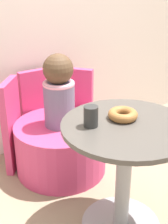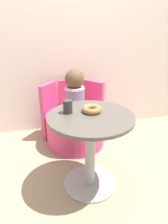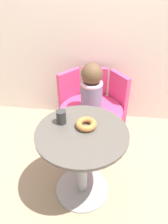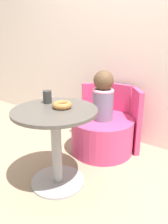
{
  "view_description": "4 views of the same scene",
  "coord_description": "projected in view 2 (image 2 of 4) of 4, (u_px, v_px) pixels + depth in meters",
  "views": [
    {
      "loc": [
        -1.0,
        -1.06,
        1.36
      ],
      "look_at": [
        -0.13,
        0.27,
        0.63
      ],
      "focal_mm": 50.0,
      "sensor_mm": 36.0,
      "label": 1
    },
    {
      "loc": [
        -0.41,
        -1.35,
        1.28
      ],
      "look_at": [
        -0.05,
        0.28,
        0.56
      ],
      "focal_mm": 32.0,
      "sensor_mm": 36.0,
      "label": 2
    },
    {
      "loc": [
        0.1,
        -1.16,
        1.66
      ],
      "look_at": [
        -0.09,
        0.28,
        0.61
      ],
      "focal_mm": 35.0,
      "sensor_mm": 36.0,
      "label": 3
    },
    {
      "loc": [
        1.07,
        -1.14,
        1.19
      ],
      "look_at": [
        -0.02,
        0.29,
        0.56
      ],
      "focal_mm": 35.0,
      "sensor_mm": 36.0,
      "label": 4
    }
  ],
  "objects": [
    {
      "name": "back_wall",
      "position": [
        72.0,
        33.0,
        2.33
      ],
      "size": [
        6.0,
        0.06,
        2.4
      ],
      "color": "silver",
      "rests_on": "ground_plane"
    },
    {
      "name": "ground_plane",
      "position": [
        96.0,
        180.0,
        1.8
      ],
      "size": [
        12.0,
        12.0,
        0.0
      ],
      "primitive_type": "plane",
      "color": "gray"
    },
    {
      "name": "round_table",
      "position": [
        90.0,
        139.0,
        1.58
      ],
      "size": [
        0.66,
        0.66,
        0.66
      ],
      "color": "#99999E",
      "rests_on": "ground_plane"
    },
    {
      "name": "donut",
      "position": [
        92.0,
        109.0,
        1.55
      ],
      "size": [
        0.15,
        0.15,
        0.05
      ],
      "color": "#9E6633",
      "rests_on": "round_table"
    },
    {
      "name": "booth_backrest",
      "position": [
        71.0,
        108.0,
        2.48
      ],
      "size": [
        0.76,
        0.27,
        0.67
      ],
      "color": "#D13D70",
      "rests_on": "ground_plane"
    },
    {
      "name": "child_figure",
      "position": [
        75.0,
        93.0,
        2.13
      ],
      "size": [
        0.22,
        0.22,
        0.51
      ],
      "color": "slate",
      "rests_on": "tub_chair"
    },
    {
      "name": "tub_chair",
      "position": [
        75.0,
        129.0,
        2.3
      ],
      "size": [
        0.66,
        0.66,
        0.37
      ],
      "color": "#D13D70",
      "rests_on": "ground_plane"
    },
    {
      "name": "cup",
      "position": [
        68.0,
        107.0,
        1.52
      ],
      "size": [
        0.07,
        0.07,
        0.1
      ],
      "color": "#2D2D2D",
      "rests_on": "round_table"
    }
  ]
}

